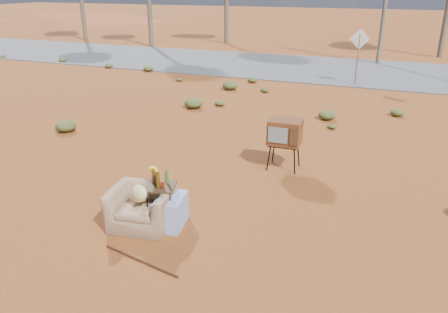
% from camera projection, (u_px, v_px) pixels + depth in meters
% --- Properties ---
extents(ground, '(140.00, 140.00, 0.00)m').
position_uv_depth(ground, '(187.00, 217.00, 7.64)').
color(ground, brown).
rests_on(ground, ground).
extents(highway, '(140.00, 7.00, 0.04)m').
position_uv_depth(highway, '(329.00, 69.00, 20.55)').
color(highway, '#565659').
rests_on(highway, ground).
extents(dirt_mound, '(26.00, 18.00, 2.00)m').
position_uv_depth(dirt_mound, '(79.00, 21.00, 47.35)').
color(dirt_mound, '#9B4725').
rests_on(dirt_mound, ground).
extents(armchair, '(1.27, 0.94, 0.89)m').
position_uv_depth(armchair, '(147.00, 203.00, 7.23)').
color(armchair, '#8D6C4D').
rests_on(armchair, ground).
extents(tv_unit, '(0.71, 0.58, 1.11)m').
position_uv_depth(tv_unit, '(285.00, 133.00, 9.34)').
color(tv_unit, black).
rests_on(tv_unit, ground).
extents(side_table, '(0.60, 0.60, 0.97)m').
position_uv_depth(side_table, '(159.00, 183.00, 7.24)').
color(side_table, '#372514').
rests_on(side_table, ground).
extents(rusty_bar, '(1.38, 0.30, 0.04)m').
position_uv_depth(rusty_bar, '(141.00, 260.00, 6.40)').
color(rusty_bar, '#461F12').
rests_on(rusty_bar, ground).
extents(road_sign, '(0.78, 0.06, 2.19)m').
position_uv_depth(road_sign, '(359.00, 47.00, 16.90)').
color(road_sign, brown).
rests_on(road_sign, ground).
extents(scrub_patch, '(17.49, 8.07, 0.33)m').
position_uv_depth(scrub_patch, '(233.00, 130.00, 11.67)').
color(scrub_patch, '#505625').
rests_on(scrub_patch, ground).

